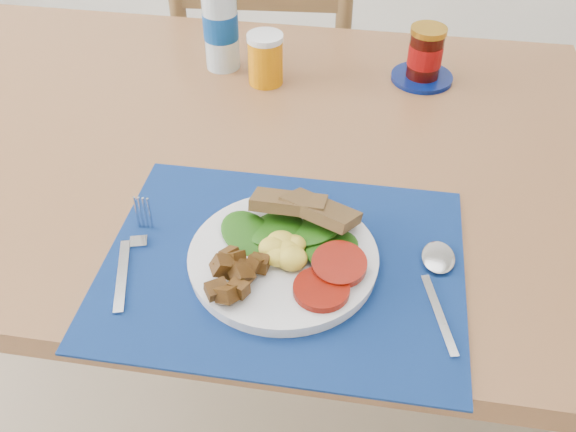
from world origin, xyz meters
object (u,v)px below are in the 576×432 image
object	(u,v)px
water_bottle	(220,18)
jam_on_saucer	(425,57)
breakfast_plate	(279,256)
chair_far	(267,38)
juice_glass	(266,60)

from	to	relation	value
water_bottle	jam_on_saucer	xyz separation A→B (m)	(0.39, 0.01, -0.05)
water_bottle	breakfast_plate	bearing A→B (deg)	-68.86
water_bottle	chair_far	bearing A→B (deg)	89.31
breakfast_plate	juice_glass	bearing A→B (deg)	112.30
juice_glass	jam_on_saucer	world-z (taller)	jam_on_saucer
water_bottle	jam_on_saucer	distance (m)	0.39
chair_far	water_bottle	bearing A→B (deg)	84.37
jam_on_saucer	juice_glass	bearing A→B (deg)	-168.99
chair_far	jam_on_saucer	world-z (taller)	chair_far
juice_glass	jam_on_saucer	size ratio (longest dim) A/B	0.77
water_bottle	juice_glass	world-z (taller)	water_bottle
chair_far	water_bottle	xyz separation A→B (m)	(-0.01, -0.42, 0.24)
jam_on_saucer	chair_far	bearing A→B (deg)	133.16
water_bottle	juice_glass	xyz separation A→B (m)	(0.09, -0.05, -0.06)
chair_far	water_bottle	distance (m)	0.49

